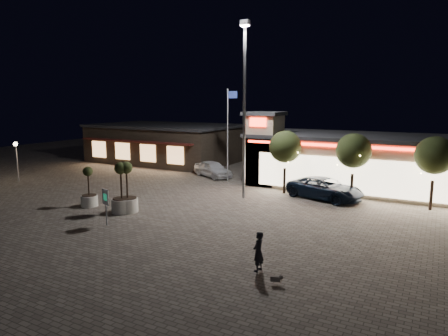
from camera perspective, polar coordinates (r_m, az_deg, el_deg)
The scene contains 17 objects.
ground at distance 23.60m, azimuth -10.30°, elevation -7.80°, with size 90.00×90.00×0.00m, color #72675C.
retail_building at distance 33.91m, azimuth 20.29°, elevation 0.88°, with size 20.40×8.40×6.10m.
restaurant_building at distance 47.15m, azimuth -8.37°, elevation 3.60°, with size 16.40×11.00×4.30m.
floodlight_pole at distance 28.24m, azimuth 2.92°, elevation 9.63°, with size 0.60×0.40×12.38m.
flagpole at distance 34.54m, azimuth 0.67°, elevation 5.85°, with size 0.95×0.10×8.00m.
lamp_post_west at distance 39.03m, azimuth -27.54°, elevation 1.82°, with size 0.36×0.36×3.48m.
string_tree_a at distance 30.42m, azimuth 8.74°, elevation 3.00°, with size 2.42×2.42×4.79m.
string_tree_b at distance 29.11m, azimuth 18.03°, elevation 2.35°, with size 2.42×2.42×4.79m.
string_tree_c at distance 28.62m, azimuth 27.89°, elevation 1.58°, with size 2.42×2.42×4.79m.
pickup_truck at distance 29.62m, azimuth 14.22°, elevation -2.85°, with size 2.54×5.51×1.53m, color black.
white_sedan at distance 36.94m, azimuth -1.62°, elevation -0.14°, with size 1.79×4.44×1.51m, color silver.
pedestrian at distance 16.88m, azimuth 4.93°, elevation -11.80°, with size 0.61×0.40×1.69m, color black.
dog at distance 16.02m, azimuth 7.61°, elevation -15.35°, with size 0.49×0.29×0.26m.
planter_left at distance 28.18m, azimuth -18.72°, elevation -3.55°, with size 1.10×1.10×2.70m.
planter_mid at distance 26.08m, azimuth -13.63°, elevation -3.97°, with size 1.32×1.32×3.24m.
planter_right at distance 26.05m, azimuth -14.41°, elevation -4.03°, with size 1.31×1.31×3.22m.
valet_sign at distance 23.51m, azimuth -16.55°, elevation -4.42°, with size 0.67×0.28×2.09m.
Camera 1 is at (14.31, -17.41, 6.99)m, focal length 32.00 mm.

